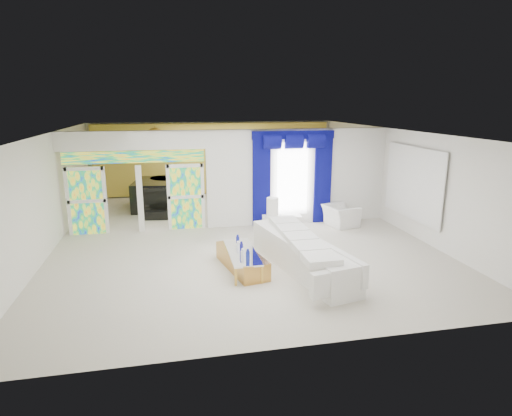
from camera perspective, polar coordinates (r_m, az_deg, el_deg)
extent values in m
plane|color=#B7AF9E|center=(12.55, -2.45, -3.64)|extent=(12.00, 12.00, 0.00)
cube|color=white|center=(13.63, 5.77, 4.22)|extent=(5.70, 0.18, 3.00)
cube|color=white|center=(12.89, -16.08, 8.68)|extent=(4.30, 0.18, 0.55)
cube|color=#994C3F|center=(13.33, -21.68, 0.87)|extent=(0.95, 0.04, 2.00)
cube|color=#994C3F|center=(13.12, -9.36, 1.49)|extent=(0.95, 0.04, 2.00)
cube|color=#994C3F|center=(12.94, -15.93, 6.59)|extent=(4.00, 0.05, 0.35)
cube|color=white|center=(13.47, 4.88, 3.91)|extent=(1.00, 0.02, 2.30)
cube|color=#06044C|center=(13.21, 0.74, 3.53)|extent=(0.55, 0.10, 2.80)
cube|color=#06044C|center=(13.77, 8.91, 3.79)|extent=(0.55, 0.10, 2.80)
cube|color=#06044C|center=(13.27, 5.04, 9.71)|extent=(2.60, 0.12, 0.25)
cube|color=white|center=(12.99, 20.33, 3.14)|extent=(0.04, 2.70, 1.90)
cube|color=gold|center=(17.96, -5.56, 6.59)|extent=(9.70, 0.12, 2.90)
cube|color=silver|center=(10.00, 6.06, -6.22)|extent=(1.56, 3.88, 0.72)
cube|color=#BB863A|center=(10.02, -1.92, -7.02)|extent=(1.00, 1.99, 0.42)
cube|color=white|center=(13.18, 3.48, -1.88)|extent=(1.23, 0.53, 0.40)
cylinder|color=white|center=(12.98, 2.23, 0.12)|extent=(0.36, 0.36, 0.58)
imported|color=silver|center=(13.65, 11.24, -1.02)|extent=(1.06, 1.16, 0.65)
cube|color=black|center=(16.03, -13.08, 1.81)|extent=(1.81, 2.22, 1.02)
cube|color=black|center=(14.56, -13.11, -0.94)|extent=(0.86, 0.43, 0.27)
cube|color=tan|center=(15.79, -21.23, 0.57)|extent=(0.63, 0.59, 0.78)
sphere|color=gold|center=(15.26, -13.34, 9.32)|extent=(0.60, 0.60, 0.60)
cylinder|color=white|center=(9.62, -1.77, -6.15)|extent=(0.10, 0.10, 0.14)
cylinder|color=#151590|center=(9.83, -1.97, -5.42)|extent=(0.08, 0.08, 0.23)
cylinder|color=#161D99|center=(10.44, -2.47, -4.35)|extent=(0.08, 0.08, 0.19)
cylinder|color=white|center=(10.17, -2.39, -5.11)|extent=(0.11, 0.11, 0.11)
cylinder|color=#162299|center=(9.45, -1.10, -6.37)|extent=(0.09, 0.09, 0.19)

